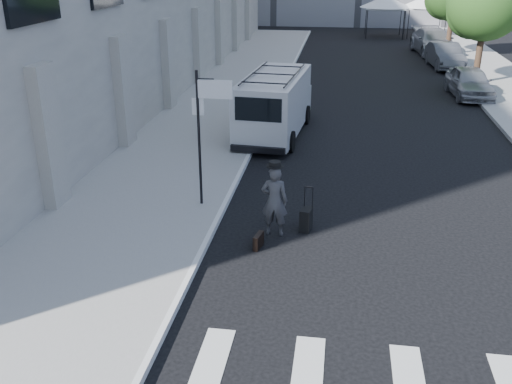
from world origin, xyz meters
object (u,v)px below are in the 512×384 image
(businessman, at_px, (274,201))
(suitcase, at_px, (306,219))
(parked_car_c, at_px, (433,42))
(briefcase, at_px, (258,241))
(cargo_van, at_px, (275,104))
(parked_car_a, at_px, (470,82))
(parked_car_b, at_px, (445,56))

(businessman, xyz_separation_m, suitcase, (0.74, 0.32, -0.58))
(parked_car_c, bearing_deg, businessman, -111.22)
(briefcase, bearing_deg, parked_car_c, 87.15)
(businessman, distance_m, parked_car_c, 28.86)
(suitcase, height_order, cargo_van, cargo_van)
(cargo_van, distance_m, parked_car_a, 11.00)
(briefcase, height_order, parked_car_c, parked_car_c)
(parked_car_a, bearing_deg, briefcase, -118.28)
(suitcase, distance_m, cargo_van, 8.11)
(parked_car_a, relative_size, parked_car_b, 0.95)
(cargo_van, bearing_deg, parked_car_a, 45.69)
(parked_car_a, height_order, parked_car_c, parked_car_c)
(parked_car_a, bearing_deg, suitcase, -116.64)
(businessman, bearing_deg, parked_car_b, -107.61)
(cargo_van, height_order, parked_car_a, cargo_van)
(businessman, relative_size, parked_car_b, 0.40)
(businessman, height_order, parked_car_c, businessman)
(businessman, height_order, briefcase, businessman)
(parked_car_c, bearing_deg, briefcase, -111.37)
(businessman, relative_size, suitcase, 1.60)
(parked_car_a, bearing_deg, parked_car_b, 86.91)
(briefcase, bearing_deg, cargo_van, 106.38)
(briefcase, xyz_separation_m, parked_car_c, (7.60, 28.65, 0.64))
(businessman, bearing_deg, briefcase, 69.77)
(businessman, relative_size, briefcase, 3.94)
(suitcase, bearing_deg, briefcase, -123.29)
(cargo_van, distance_m, parked_car_b, 16.84)
(businessman, height_order, suitcase, businessman)
(businessman, distance_m, suitcase, 0.99)
(briefcase, height_order, cargo_van, cargo_van)
(briefcase, bearing_deg, parked_car_b, 84.14)
(briefcase, bearing_deg, businessman, 81.60)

